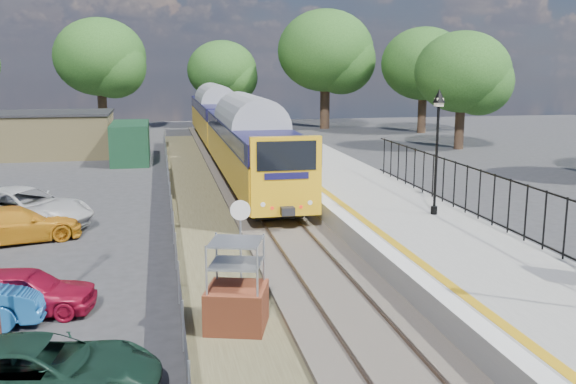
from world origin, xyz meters
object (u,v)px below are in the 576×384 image
object	(u,v)px
victorian_lamp_north	(438,122)
speed_sign	(241,232)
car_green	(39,372)
car_white	(22,208)
brick_plinth	(236,287)
car_yellow	(16,225)
car_red	(24,291)
train	(228,125)

from	to	relation	value
victorian_lamp_north	speed_sign	size ratio (longest dim) A/B	1.67
car_green	car_white	size ratio (longest dim) A/B	0.80
brick_plinth	car_yellow	distance (m)	11.67
brick_plinth	car_green	bearing A→B (deg)	-146.07
victorian_lamp_north	car_red	world-z (taller)	victorian_lamp_north
car_green	car_yellow	world-z (taller)	car_yellow
car_yellow	car_green	bearing A→B (deg)	175.43
car_red	victorian_lamp_north	bearing A→B (deg)	-61.78
brick_plinth	car_white	distance (m)	13.59
speed_sign	car_green	xyz separation A→B (m)	(-4.45, -4.93, -1.23)
car_green	car_white	world-z (taller)	car_white
victorian_lamp_north	speed_sign	xyz separation A→B (m)	(-7.80, -4.83, -2.43)
victorian_lamp_north	speed_sign	bearing A→B (deg)	-148.24
train	car_yellow	bearing A→B (deg)	-116.69
car_white	train	bearing A→B (deg)	-0.08
brick_plinth	car_yellow	world-z (taller)	brick_plinth
speed_sign	car_yellow	size ratio (longest dim) A/B	0.61
speed_sign	car_red	size ratio (longest dim) A/B	0.76
victorian_lamp_north	car_green	world-z (taller)	victorian_lamp_north
speed_sign	car_white	xyz separation A→B (m)	(-7.48, 9.39, -1.07)
victorian_lamp_north	brick_plinth	bearing A→B (deg)	-139.38
brick_plinth	car_green	size ratio (longest dim) A/B	0.49
brick_plinth	speed_sign	world-z (taller)	speed_sign
train	car_green	bearing A→B (deg)	-102.40
car_red	car_green	bearing A→B (deg)	-158.22
train	speed_sign	distance (m)	26.80
train	car_red	xyz separation A→B (m)	(-8.13, -26.79, -1.73)
train	brick_plinth	xyz separation A→B (m)	(-2.88, -28.87, -1.26)
brick_plinth	car_green	xyz separation A→B (m)	(-4.07, -2.74, -0.45)
car_yellow	car_white	bearing A→B (deg)	-12.70
speed_sign	car_white	world-z (taller)	speed_sign
victorian_lamp_north	train	xyz separation A→B (m)	(-5.30, 21.85, -1.96)
car_green	train	bearing A→B (deg)	-4.30
victorian_lamp_north	car_green	bearing A→B (deg)	-141.47
car_yellow	car_white	size ratio (longest dim) A/B	0.79
car_yellow	speed_sign	bearing A→B (deg)	-152.42
train	brick_plinth	distance (m)	29.04
train	car_green	distance (m)	32.40
train	car_yellow	distance (m)	21.85
victorian_lamp_north	car_red	xyz separation A→B (m)	(-13.43, -4.94, -3.68)
car_red	car_white	size ratio (longest dim) A/B	0.64
victorian_lamp_north	car_yellow	distance (m)	15.70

